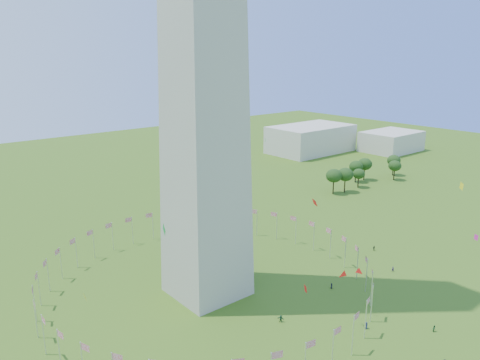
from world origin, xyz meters
name	(u,v)px	position (x,y,z in m)	size (l,w,h in m)	color
flag_ring	(207,275)	(0.00, 50.00, 4.50)	(80.24, 80.24, 9.00)	silver
gov_building_east_a	(311,139)	(150.00, 150.00, 8.00)	(50.00, 30.00, 16.00)	beige
gov_building_east_b	(391,141)	(190.00, 120.00, 6.00)	(35.00, 25.00, 12.00)	beige
kites_aloft	(321,252)	(9.16, 21.54, 18.10)	(111.63, 77.74, 33.98)	red
tree_line_east	(363,174)	(113.27, 85.36, 5.03)	(53.76, 15.63, 10.62)	#274E1A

